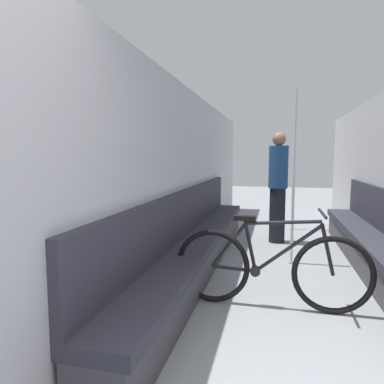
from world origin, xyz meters
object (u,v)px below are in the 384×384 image
Objects in this scene: bicycle at (270,268)px; grab_pole_far at (294,180)px; bench_seat_row_left at (197,244)px; grab_pole_near at (293,172)px; passenger_standing at (278,186)px.

bicycle is 0.80× the size of grab_pole_far.
grab_pole_near is at bearing 65.26° from bench_seat_row_left.
bicycle is at bearing -45.27° from bench_seat_row_left.
passenger_standing is (0.94, 1.60, 0.60)m from bench_seat_row_left.
bench_seat_row_left is 1.46m from grab_pole_far.
bicycle is 3.63m from grab_pole_near.
grab_pole_near is 2.14m from grab_pole_far.
grab_pole_far is (-0.10, -2.14, 0.00)m from grab_pole_near.
grab_pole_near reaches higher than passenger_standing.
grab_pole_far reaches higher than bicycle.
passenger_standing is (0.07, 2.48, 0.54)m from bicycle.
passenger_standing is at bearing 106.87° from bicycle.
bicycle is 1.01× the size of passenger_standing.
grab_pole_far is at bearing -92.61° from grab_pole_near.
grab_pole_far is (1.13, 0.52, 0.77)m from bench_seat_row_left.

